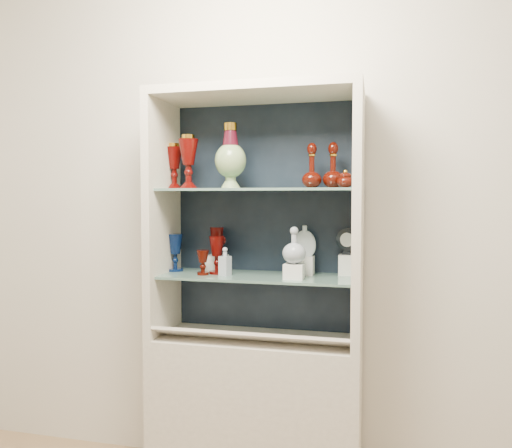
% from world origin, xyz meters
% --- Properties ---
extents(wall_back, '(3.50, 0.02, 2.80)m').
position_xyz_m(wall_back, '(0.00, 1.75, 1.40)').
color(wall_back, beige).
rests_on(wall_back, ground).
extents(cabinet_base, '(1.00, 0.40, 0.75)m').
position_xyz_m(cabinet_base, '(0.00, 1.53, 0.38)').
color(cabinet_base, beige).
rests_on(cabinet_base, ground).
extents(cabinet_back_panel, '(0.98, 0.02, 1.15)m').
position_xyz_m(cabinet_back_panel, '(0.00, 1.72, 1.32)').
color(cabinet_back_panel, black).
rests_on(cabinet_back_panel, cabinet_base).
extents(cabinet_side_left, '(0.04, 0.40, 1.15)m').
position_xyz_m(cabinet_side_left, '(-0.48, 1.53, 1.32)').
color(cabinet_side_left, beige).
rests_on(cabinet_side_left, cabinet_base).
extents(cabinet_side_right, '(0.04, 0.40, 1.15)m').
position_xyz_m(cabinet_side_right, '(0.48, 1.53, 1.32)').
color(cabinet_side_right, beige).
rests_on(cabinet_side_right, cabinet_base).
extents(cabinet_top_cap, '(1.00, 0.40, 0.04)m').
position_xyz_m(cabinet_top_cap, '(0.00, 1.53, 1.92)').
color(cabinet_top_cap, beige).
rests_on(cabinet_top_cap, cabinet_side_left).
extents(shelf_lower, '(0.92, 0.34, 0.01)m').
position_xyz_m(shelf_lower, '(0.00, 1.55, 1.04)').
color(shelf_lower, slate).
rests_on(shelf_lower, cabinet_side_left).
extents(shelf_upper, '(0.92, 0.34, 0.01)m').
position_xyz_m(shelf_upper, '(0.00, 1.55, 1.46)').
color(shelf_upper, slate).
rests_on(shelf_upper, cabinet_side_left).
extents(label_ledge, '(0.92, 0.17, 0.09)m').
position_xyz_m(label_ledge, '(0.00, 1.42, 0.78)').
color(label_ledge, beige).
rests_on(label_ledge, cabinet_base).
extents(label_card_0, '(0.10, 0.06, 0.03)m').
position_xyz_m(label_card_0, '(0.02, 1.42, 0.80)').
color(label_card_0, white).
rests_on(label_card_0, label_ledge).
extents(label_card_1, '(0.10, 0.06, 0.03)m').
position_xyz_m(label_card_1, '(0.28, 1.42, 0.80)').
color(label_card_1, white).
rests_on(label_card_1, label_ledge).
extents(pedestal_lamp_left, '(0.10, 0.10, 0.23)m').
position_xyz_m(pedestal_lamp_left, '(-0.44, 1.58, 1.59)').
color(pedestal_lamp_left, '#4B0805').
rests_on(pedestal_lamp_left, shelf_upper).
extents(pedestal_lamp_right, '(0.10, 0.10, 0.26)m').
position_xyz_m(pedestal_lamp_right, '(-0.33, 1.50, 1.60)').
color(pedestal_lamp_right, '#4B0805').
rests_on(pedestal_lamp_right, shelf_upper).
extents(enamel_urn, '(0.17, 0.17, 0.31)m').
position_xyz_m(enamel_urn, '(-0.12, 1.49, 1.62)').
color(enamel_urn, '#0B4722').
rests_on(enamel_urn, shelf_upper).
extents(ruby_decanter_a, '(0.12, 0.12, 0.24)m').
position_xyz_m(ruby_decanter_a, '(0.26, 1.56, 1.59)').
color(ruby_decanter_a, '#420B04').
rests_on(ruby_decanter_a, shelf_upper).
extents(ruby_decanter_b, '(0.13, 0.13, 0.23)m').
position_xyz_m(ruby_decanter_b, '(0.36, 1.59, 1.59)').
color(ruby_decanter_b, '#420B04').
rests_on(ruby_decanter_b, shelf_upper).
extents(lidded_bowl, '(0.09, 0.09, 0.09)m').
position_xyz_m(lidded_bowl, '(0.42, 1.52, 1.51)').
color(lidded_bowl, '#420B04').
rests_on(lidded_bowl, shelf_upper).
extents(cobalt_goblet, '(0.09, 0.09, 0.19)m').
position_xyz_m(cobalt_goblet, '(-0.44, 1.59, 1.15)').
color(cobalt_goblet, '#071946').
rests_on(cobalt_goblet, shelf_lower).
extents(ruby_goblet_tall, '(0.10, 0.10, 0.19)m').
position_xyz_m(ruby_goblet_tall, '(-0.20, 1.55, 1.14)').
color(ruby_goblet_tall, '#4B0805').
rests_on(ruby_goblet_tall, shelf_lower).
extents(ruby_goblet_small, '(0.08, 0.08, 0.12)m').
position_xyz_m(ruby_goblet_small, '(-0.26, 1.50, 1.11)').
color(ruby_goblet_small, '#420B04').
rests_on(ruby_goblet_small, shelf_lower).
extents(riser_ruby_pitcher, '(0.10, 0.10, 0.08)m').
position_xyz_m(riser_ruby_pitcher, '(-0.23, 1.64, 1.09)').
color(riser_ruby_pitcher, silver).
rests_on(riser_ruby_pitcher, shelf_lower).
extents(ruby_pitcher, '(0.13, 0.11, 0.15)m').
position_xyz_m(ruby_pitcher, '(-0.23, 1.64, 1.20)').
color(ruby_pitcher, '#4B0805').
rests_on(ruby_pitcher, riser_ruby_pitcher).
extents(clear_square_bottle, '(0.06, 0.06, 0.14)m').
position_xyz_m(clear_square_bottle, '(-0.15, 1.51, 1.12)').
color(clear_square_bottle, '#939DA9').
rests_on(clear_square_bottle, shelf_lower).
extents(riser_flat_flask, '(0.09, 0.09, 0.09)m').
position_xyz_m(riser_flat_flask, '(0.22, 1.63, 1.09)').
color(riser_flat_flask, silver).
rests_on(riser_flat_flask, shelf_lower).
extents(flat_flask, '(0.11, 0.05, 0.16)m').
position_xyz_m(flat_flask, '(0.22, 1.63, 1.22)').
color(flat_flask, silver).
rests_on(flat_flask, riser_flat_flask).
extents(riser_clear_round_decanter, '(0.09, 0.09, 0.07)m').
position_xyz_m(riser_clear_round_decanter, '(0.19, 1.48, 1.08)').
color(riser_clear_round_decanter, silver).
rests_on(riser_clear_round_decanter, shelf_lower).
extents(clear_round_decanter, '(0.13, 0.13, 0.16)m').
position_xyz_m(clear_round_decanter, '(0.19, 1.48, 1.20)').
color(clear_round_decanter, '#939DA9').
rests_on(clear_round_decanter, riser_clear_round_decanter).
extents(riser_cameo_medallion, '(0.08, 0.08, 0.10)m').
position_xyz_m(riser_cameo_medallion, '(0.43, 1.65, 1.10)').
color(riser_cameo_medallion, silver).
rests_on(riser_cameo_medallion, shelf_lower).
extents(cameo_medallion, '(0.12, 0.08, 0.13)m').
position_xyz_m(cameo_medallion, '(0.43, 1.65, 1.22)').
color(cameo_medallion, black).
rests_on(cameo_medallion, riser_cameo_medallion).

